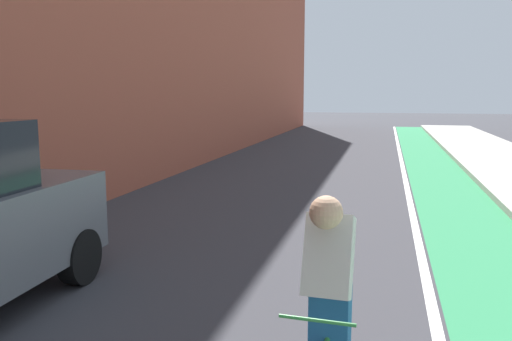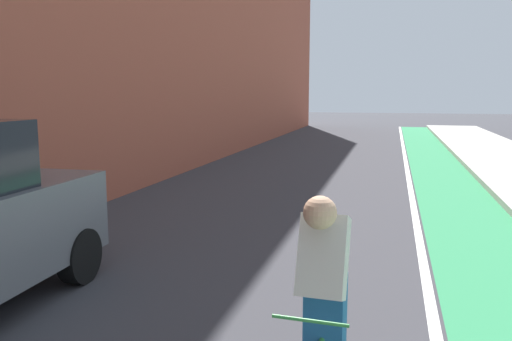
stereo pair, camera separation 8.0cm
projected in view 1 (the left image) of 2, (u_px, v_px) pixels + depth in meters
ground_plane at (314, 192)px, 11.90m from camera, size 98.55×98.55×0.00m
bike_lane_paint at (443, 183)px, 13.10m from camera, size 1.60×44.79×0.00m
lane_divider_stripe at (406, 181)px, 13.32m from camera, size 0.12×44.79×0.00m
cyclist_trailing at (329, 296)px, 3.62m from camera, size 0.48×1.68×1.60m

